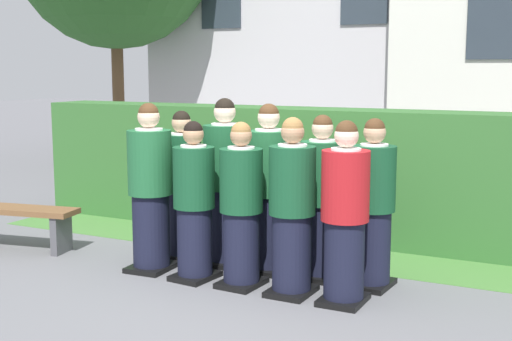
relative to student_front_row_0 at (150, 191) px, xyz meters
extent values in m
plane|color=slate|center=(1.06, -0.05, -0.80)|extent=(60.00, 60.00, 0.00)
cylinder|color=black|center=(0.00, 0.00, -0.41)|extent=(0.37, 0.37, 0.77)
cube|color=black|center=(0.00, 0.00, -0.77)|extent=(0.41, 0.50, 0.05)
cylinder|color=#1E5B33|center=(0.00, 0.00, 0.29)|extent=(0.44, 0.44, 0.64)
cylinder|color=white|center=(0.00, 0.00, 0.61)|extent=(0.27, 0.27, 0.03)
cube|color=gold|center=(-0.01, 0.21, 0.42)|extent=(0.04, 0.01, 0.28)
sphere|color=beige|center=(0.00, 0.00, 0.74)|extent=(0.22, 0.22, 0.22)
sphere|color=#472D19|center=(0.00, 0.00, 0.78)|extent=(0.20, 0.20, 0.20)
cylinder|color=black|center=(0.55, -0.07, -0.45)|extent=(0.33, 0.33, 0.70)
cube|color=black|center=(0.55, -0.07, -0.77)|extent=(0.39, 0.47, 0.05)
cylinder|color=#144728|center=(0.55, -0.07, 0.19)|extent=(0.40, 0.40, 0.58)
cylinder|color=white|center=(0.55, -0.07, 0.48)|extent=(0.25, 0.25, 0.03)
cube|color=#236038|center=(0.57, 0.12, 0.31)|extent=(0.04, 0.02, 0.25)
sphere|color=tan|center=(0.55, -0.07, 0.60)|extent=(0.20, 0.20, 0.20)
sphere|color=black|center=(0.55, -0.07, 0.63)|extent=(0.18, 0.18, 0.18)
cylinder|color=black|center=(1.05, -0.06, -0.45)|extent=(0.34, 0.34, 0.70)
cube|color=black|center=(1.05, -0.06, -0.77)|extent=(0.38, 0.46, 0.05)
cylinder|color=#144728|center=(1.05, -0.06, 0.20)|extent=(0.40, 0.40, 0.58)
cylinder|color=white|center=(1.05, -0.06, 0.49)|extent=(0.25, 0.25, 0.03)
cube|color=gold|center=(1.06, 0.13, 0.31)|extent=(0.04, 0.01, 0.26)
sphere|color=tan|center=(1.05, -0.06, 0.61)|extent=(0.20, 0.20, 0.20)
sphere|color=olive|center=(1.05, -0.06, 0.64)|extent=(0.18, 0.18, 0.18)
cylinder|color=black|center=(1.56, -0.06, -0.43)|extent=(0.35, 0.35, 0.73)
cube|color=black|center=(1.56, -0.06, -0.77)|extent=(0.38, 0.46, 0.05)
cylinder|color=#144728|center=(1.56, -0.06, 0.23)|extent=(0.41, 0.41, 0.60)
cylinder|color=white|center=(1.56, -0.06, 0.54)|extent=(0.26, 0.26, 0.03)
cube|color=navy|center=(1.56, 0.14, 0.36)|extent=(0.04, 0.01, 0.27)
sphere|color=tan|center=(1.56, -0.06, 0.66)|extent=(0.21, 0.21, 0.21)
sphere|color=olive|center=(1.56, -0.06, 0.70)|extent=(0.19, 0.19, 0.19)
cube|color=white|center=(1.57, 0.21, 0.14)|extent=(0.15, 0.01, 0.20)
cylinder|color=black|center=(2.06, -0.07, -0.44)|extent=(0.35, 0.35, 0.73)
cube|color=black|center=(2.06, -0.07, -0.77)|extent=(0.37, 0.45, 0.05)
cylinder|color=#AD191E|center=(2.06, -0.07, 0.23)|extent=(0.41, 0.41, 0.60)
cylinder|color=white|center=(2.06, -0.07, 0.53)|extent=(0.25, 0.25, 0.03)
cube|color=gold|center=(2.06, 0.13, 0.35)|extent=(0.04, 0.01, 0.26)
sphere|color=beige|center=(2.06, -0.07, 0.65)|extent=(0.21, 0.21, 0.21)
sphere|color=#472D19|center=(2.06, -0.07, 0.69)|extent=(0.19, 0.19, 0.19)
cube|color=white|center=(2.06, 0.20, 0.14)|extent=(0.15, 0.01, 0.20)
cylinder|color=black|center=(0.04, 0.53, -0.44)|extent=(0.35, 0.35, 0.72)
cube|color=black|center=(0.04, 0.53, -0.77)|extent=(0.38, 0.46, 0.05)
cylinder|color=#144728|center=(0.04, 0.53, 0.22)|extent=(0.41, 0.41, 0.60)
cylinder|color=white|center=(0.04, 0.53, 0.53)|extent=(0.25, 0.25, 0.03)
cube|color=gold|center=(0.05, 0.72, 0.34)|extent=(0.04, 0.01, 0.26)
sphere|color=tan|center=(0.04, 0.53, 0.64)|extent=(0.20, 0.20, 0.20)
sphere|color=black|center=(0.04, 0.53, 0.68)|extent=(0.19, 0.19, 0.19)
cylinder|color=black|center=(0.56, 0.53, -0.40)|extent=(0.38, 0.38, 0.79)
cube|color=black|center=(0.56, 0.53, -0.77)|extent=(0.41, 0.50, 0.05)
cylinder|color=#19512D|center=(0.56, 0.53, 0.32)|extent=(0.45, 0.45, 0.65)
cylinder|color=white|center=(0.56, 0.53, 0.65)|extent=(0.28, 0.28, 0.03)
cube|color=navy|center=(0.56, 0.74, 0.45)|extent=(0.04, 0.01, 0.29)
sphere|color=beige|center=(0.56, 0.53, 0.77)|extent=(0.22, 0.22, 0.22)
sphere|color=black|center=(0.56, 0.53, 0.81)|extent=(0.20, 0.20, 0.20)
cube|color=white|center=(0.56, 0.81, 0.22)|extent=(0.15, 0.01, 0.20)
cylinder|color=black|center=(1.06, 0.50, -0.41)|extent=(0.37, 0.37, 0.77)
cube|color=black|center=(1.06, 0.50, -0.77)|extent=(0.39, 0.48, 0.05)
cylinder|color=#1E5B33|center=(1.06, 0.50, 0.29)|extent=(0.43, 0.43, 0.64)
cylinder|color=white|center=(1.06, 0.50, 0.61)|extent=(0.27, 0.27, 0.03)
cube|color=#236038|center=(1.06, 0.71, 0.41)|extent=(0.04, 0.01, 0.28)
sphere|color=beige|center=(1.06, 0.50, 0.73)|extent=(0.22, 0.22, 0.22)
sphere|color=#472D19|center=(1.06, 0.50, 0.77)|extent=(0.20, 0.20, 0.20)
cylinder|color=black|center=(1.62, 0.51, -0.44)|extent=(0.35, 0.35, 0.73)
cube|color=black|center=(1.62, 0.51, -0.77)|extent=(0.39, 0.47, 0.05)
cylinder|color=#19512D|center=(1.62, 0.51, 0.23)|extent=(0.41, 0.41, 0.60)
cylinder|color=white|center=(1.62, 0.51, 0.53)|extent=(0.25, 0.25, 0.03)
cube|color=#236038|center=(1.63, 0.71, 0.35)|extent=(0.04, 0.01, 0.26)
sphere|color=beige|center=(1.62, 0.51, 0.65)|extent=(0.21, 0.21, 0.21)
sphere|color=#472D19|center=(1.62, 0.51, 0.69)|extent=(0.19, 0.19, 0.19)
cube|color=white|center=(1.63, 0.78, 0.14)|extent=(0.15, 0.02, 0.20)
cylinder|color=black|center=(2.14, 0.47, -0.44)|extent=(0.34, 0.34, 0.72)
cube|color=black|center=(2.14, 0.47, -0.77)|extent=(0.39, 0.47, 0.05)
cylinder|color=#144728|center=(2.14, 0.47, 0.22)|extent=(0.41, 0.41, 0.59)
cylinder|color=white|center=(2.14, 0.47, 0.52)|extent=(0.25, 0.25, 0.03)
cube|color=#236038|center=(2.15, 0.66, 0.34)|extent=(0.04, 0.01, 0.26)
sphere|color=tan|center=(2.14, 0.47, 0.64)|extent=(0.20, 0.20, 0.20)
sphere|color=#472D19|center=(2.14, 0.47, 0.67)|extent=(0.19, 0.19, 0.19)
cube|color=white|center=(2.15, 0.73, 0.13)|extent=(0.15, 0.02, 0.20)
cube|color=#33662D|center=(1.06, 2.08, -0.03)|extent=(7.88, 0.70, 1.54)
cube|color=#2D3842|center=(2.37, 6.10, 1.90)|extent=(0.90, 0.04, 1.10)
cube|color=silver|center=(-1.59, 8.83, 1.91)|extent=(6.70, 3.82, 5.41)
cube|color=#2D3842|center=(-3.09, 6.90, 2.56)|extent=(0.90, 0.04, 1.10)
cylinder|color=brown|center=(-4.90, 5.81, 0.45)|extent=(0.24, 0.24, 2.50)
cube|color=brown|center=(-1.79, -0.02, -0.35)|extent=(1.44, 0.61, 0.06)
cube|color=#4C4C51|center=(-1.25, 0.08, -0.59)|extent=(0.14, 0.33, 0.42)
cube|color=#477A38|center=(1.06, 1.28, -0.79)|extent=(7.88, 0.90, 0.01)
camera|label=1|loc=(3.95, -5.52, 1.21)|focal=48.29mm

